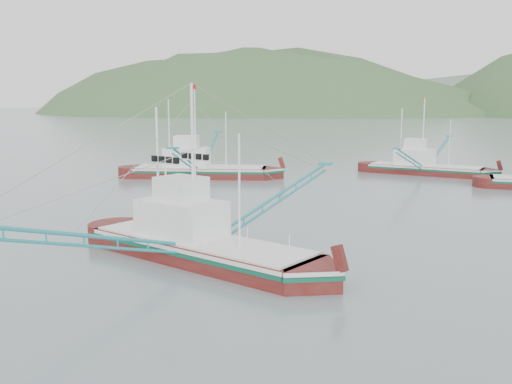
% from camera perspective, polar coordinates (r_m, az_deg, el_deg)
% --- Properties ---
extents(ground, '(1200.00, 1200.00, 0.00)m').
position_cam_1_polar(ground, '(34.98, -4.35, -6.59)').
color(ground, slate).
rests_on(ground, ground).
extents(main_boat, '(15.90, 27.48, 11.28)m').
position_cam_1_polar(main_boat, '(34.15, -5.84, -3.46)').
color(main_boat, '#4F100D').
rests_on(main_boat, ground).
extents(bg_boat_far, '(14.59, 25.95, 10.52)m').
position_cam_1_polar(bg_boat_far, '(76.98, 16.44, 2.78)').
color(bg_boat_far, '#4F100D').
rests_on(bg_boat_far, ground).
extents(bg_boat_left, '(16.78, 28.40, 11.97)m').
position_cam_1_polar(bg_boat_left, '(70.92, -5.73, 3.36)').
color(bg_boat_left, '#4F100D').
rests_on(bg_boat_left, ground).
extents(headland_left, '(448.00, 308.00, 210.00)m').
position_cam_1_polar(headland_left, '(436.20, -0.82, 7.89)').
color(headland_left, '#36582D').
rests_on(headland_left, ground).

